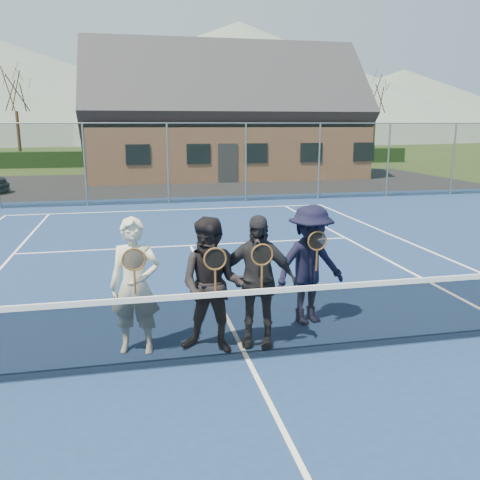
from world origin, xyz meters
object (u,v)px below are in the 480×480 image
(player_a, at_px, (135,286))
(player_c, at_px, (257,281))
(player_d, at_px, (310,265))
(tennis_net, at_px, (248,322))
(player_b, at_px, (212,286))
(clubhouse, at_px, (223,106))

(player_a, bearing_deg, player_c, -3.71)
(player_a, distance_m, player_d, 2.60)
(tennis_net, xyz_separation_m, player_b, (-0.39, 0.38, 0.38))
(player_a, distance_m, player_b, 1.00)
(tennis_net, distance_m, player_d, 1.64)
(player_b, distance_m, player_d, 1.71)
(player_a, xyz_separation_m, player_d, (2.55, 0.49, -0.00))
(clubhouse, bearing_deg, player_c, -99.11)
(player_b, bearing_deg, tennis_net, -44.45)
(player_a, height_order, player_b, same)
(player_a, bearing_deg, player_b, -10.66)
(player_b, relative_size, player_c, 1.00)
(clubhouse, xyz_separation_m, player_b, (-4.39, -23.62, -3.07))
(player_c, xyz_separation_m, player_d, (0.96, 0.60, -0.00))
(player_b, bearing_deg, player_d, 23.22)
(player_c, height_order, player_d, same)
(tennis_net, relative_size, player_d, 6.49)
(clubhouse, height_order, player_d, clubhouse)
(clubhouse, xyz_separation_m, player_a, (-5.37, -23.43, -3.07))
(player_c, bearing_deg, clubhouse, 80.89)
(tennis_net, distance_m, player_a, 1.53)
(player_d, bearing_deg, player_c, -148.22)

